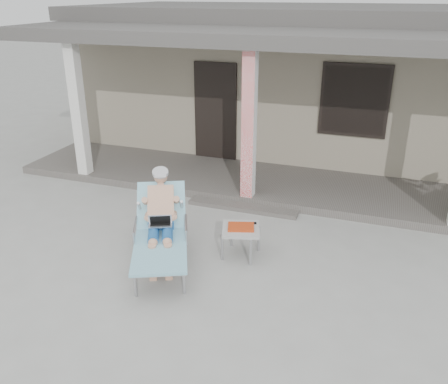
% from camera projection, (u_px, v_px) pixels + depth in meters
% --- Properties ---
extents(ground, '(60.00, 60.00, 0.00)m').
position_uv_depth(ground, '(205.00, 260.00, 6.95)').
color(ground, '#9E9E99').
rests_on(ground, ground).
extents(house, '(10.40, 5.40, 3.30)m').
position_uv_depth(house, '(299.00, 75.00, 11.92)').
color(house, gray).
rests_on(house, ground).
extents(porch_deck, '(10.00, 2.00, 0.15)m').
position_uv_depth(porch_deck, '(260.00, 183.00, 9.52)').
color(porch_deck, '#605B56').
rests_on(porch_deck, ground).
extents(porch_overhang, '(10.00, 2.30, 2.85)m').
position_uv_depth(porch_overhang, '(263.00, 42.00, 8.40)').
color(porch_overhang, silver).
rests_on(porch_overhang, porch_deck).
extents(porch_step, '(2.00, 0.30, 0.07)m').
position_uv_depth(porch_step, '(243.00, 207.00, 8.53)').
color(porch_step, '#605B56').
rests_on(porch_step, ground).
extents(lounger, '(1.42, 1.97, 1.25)m').
position_uv_depth(lounger, '(160.00, 211.00, 6.70)').
color(lounger, '#B7B7BC').
rests_on(lounger, ground).
extents(side_table, '(0.67, 0.67, 0.48)m').
position_uv_depth(side_table, '(241.00, 231.00, 6.91)').
color(side_table, '#A6A6A1').
rests_on(side_table, ground).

